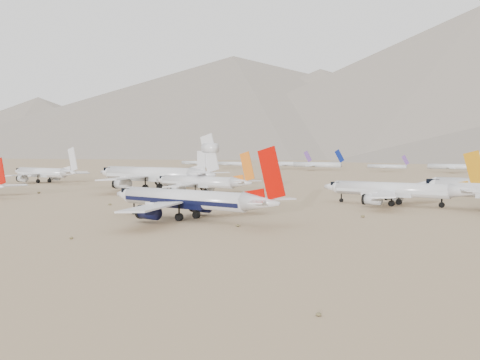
{
  "coord_description": "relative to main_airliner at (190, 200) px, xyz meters",
  "views": [
    {
      "loc": [
        88.55,
        -83.16,
        14.94
      ],
      "look_at": [
        -2.41,
        38.1,
        7.0
      ],
      "focal_mm": 40.0,
      "sensor_mm": 36.0,
      "label": 1
    }
  ],
  "objects": [
    {
      "name": "ground",
      "position": [
        -9.6,
        -3.76,
        -4.44
      ],
      "size": [
        7000.0,
        7000.0,
        0.0
      ],
      "primitive_type": "plane",
      "color": "#917854",
      "rests_on": "ground"
    },
    {
      "name": "main_airliner",
      "position": [
        0.0,
        0.0,
        0.0
      ],
      "size": [
        45.77,
        44.7,
        16.15
      ],
      "color": "silver",
      "rests_on": "ground"
    },
    {
      "name": "row2_gold_tail",
      "position": [
        25.08,
        57.94,
        -0.12
      ],
      "size": [
        43.35,
        42.39,
        15.43
      ],
      "color": "silver",
      "rests_on": "ground"
    },
    {
      "name": "row2_orange_tail",
      "position": [
        -44.96,
        55.6,
        -0.17
      ],
      "size": [
        42.65,
        41.72,
        15.21
      ],
      "color": "silver",
      "rests_on": "ground"
    },
    {
      "name": "row2_white_trijet",
      "position": [
        -73.15,
        60.4,
        1.85
      ],
      "size": [
        61.29,
        59.9,
        21.72
      ],
      "color": "silver",
      "rests_on": "ground"
    },
    {
      "name": "row2_white_twin",
      "position": [
        -151.92,
        62.8,
        0.42
      ],
      "size": [
        48.36,
        47.32,
        17.28
      ],
      "color": "silver",
      "rests_on": "ground"
    },
    {
      "name": "distant_storage_row",
      "position": [
        -68.11,
        310.25,
        -0.08
      ],
      "size": [
        479.02,
        54.61,
        14.82
      ],
      "color": "silver",
      "rests_on": "ground"
    },
    {
      "name": "desert_scrub",
      "position": [
        -30.33,
        -25.65,
        -4.16
      ],
      "size": [
        233.6,
        121.67,
        0.63
      ],
      "color": "brown",
      "rests_on": "ground"
    }
  ]
}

